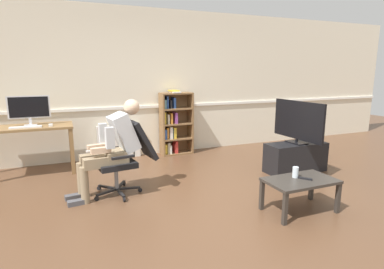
{
  "coord_description": "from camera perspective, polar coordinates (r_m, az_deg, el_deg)",
  "views": [
    {
      "loc": [
        -1.53,
        -3.15,
        1.58
      ],
      "look_at": [
        0.15,
        0.85,
        0.7
      ],
      "focal_mm": 29.32,
      "sensor_mm": 36.0,
      "label": 1
    }
  ],
  "objects": [
    {
      "name": "spare_remote",
      "position": [
        3.79,
        19.91,
        -7.54
      ],
      "size": [
        0.12,
        0.14,
        0.02
      ],
      "primitive_type": "cube",
      "rotation": [
        0.0,
        0.0,
        3.77
      ],
      "color": "black",
      "rests_on": "coffee_table"
    },
    {
      "name": "computer_desk",
      "position": [
        5.4,
        -27.34,
        0.19
      ],
      "size": [
        1.23,
        0.61,
        0.76
      ],
      "color": "olive",
      "rests_on": "ground_plane"
    },
    {
      "name": "person_seated",
      "position": [
        4.1,
        -14.34,
        -1.97
      ],
      "size": [
        0.98,
        0.43,
        1.23
      ],
      "rotation": [
        0.0,
        0.0,
        -1.45
      ],
      "color": "#937F60",
      "rests_on": "ground_plane"
    },
    {
      "name": "office_chair",
      "position": [
        4.18,
        -11.64,
        -3.47
      ],
      "size": [
        0.84,
        0.63,
        0.95
      ],
      "rotation": [
        0.0,
        0.0,
        -1.45
      ],
      "color": "black",
      "rests_on": "ground_plane"
    },
    {
      "name": "tv_screen",
      "position": [
        5.15,
        18.72,
        2.3
      ],
      "size": [
        0.21,
        1.03,
        0.66
      ],
      "rotation": [
        0.0,
        0.0,
        1.6
      ],
      "color": "black",
      "rests_on": "tv_stand"
    },
    {
      "name": "coffee_table",
      "position": [
        3.79,
        19.1,
        -8.44
      ],
      "size": [
        0.8,
        0.47,
        0.38
      ],
      "color": "#332D28",
      "rests_on": "ground_plane"
    },
    {
      "name": "radiator",
      "position": [
        5.91,
        -13.13,
        -1.28
      ],
      "size": [
        0.76,
        0.08,
        0.61
      ],
      "color": "white",
      "rests_on": "ground_plane"
    },
    {
      "name": "ground_plane",
      "position": [
        3.84,
        2.92,
        -12.83
      ],
      "size": [
        18.0,
        18.0,
        0.0
      ],
      "primitive_type": "plane",
      "color": "brown"
    },
    {
      "name": "tv_stand",
      "position": [
        5.27,
        18.3,
        -3.96
      ],
      "size": [
        0.98,
        0.39,
        0.46
      ],
      "color": "black",
      "rests_on": "ground_plane"
    },
    {
      "name": "bookshelf",
      "position": [
        6.01,
        -3.31,
        1.77
      ],
      "size": [
        0.61,
        0.29,
        1.23
      ],
      "color": "brown",
      "rests_on": "ground_plane"
    },
    {
      "name": "imac_monitor",
      "position": [
        5.43,
        -27.52,
        4.28
      ],
      "size": [
        0.6,
        0.14,
        0.46
      ],
      "color": "silver",
      "rests_on": "computer_desk"
    },
    {
      "name": "computer_mouse",
      "position": [
        5.25,
        -24.32,
        1.58
      ],
      "size": [
        0.06,
        0.1,
        0.03
      ],
      "primitive_type": "cube",
      "color": "white",
      "rests_on": "computer_desk"
    },
    {
      "name": "drinking_glass",
      "position": [
        3.8,
        18.3,
        -6.52
      ],
      "size": [
        0.07,
        0.07,
        0.12
      ],
      "primitive_type": "cylinder",
      "color": "silver",
      "rests_on": "coffee_table"
    },
    {
      "name": "keyboard",
      "position": [
        5.25,
        -28.0,
        1.19
      ],
      "size": [
        0.43,
        0.12,
        0.02
      ],
      "primitive_type": "cube",
      "color": "white",
      "rests_on": "computer_desk"
    },
    {
      "name": "back_wall",
      "position": [
        6.0,
        -8.1,
        9.14
      ],
      "size": [
        12.0,
        0.13,
        2.7
      ],
      "color": "beige",
      "rests_on": "ground_plane"
    }
  ]
}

